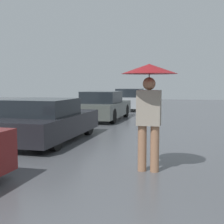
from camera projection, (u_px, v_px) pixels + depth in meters
name	position (u px, v px, depth m)	size (l,w,h in m)	color
pedestrian	(149.00, 90.00, 5.56)	(1.00, 1.00, 1.95)	#9E7051
parked_car_second	(45.00, 121.00, 8.68)	(1.87, 3.90, 1.17)	black
parked_car_third	(103.00, 106.00, 13.76)	(1.72, 3.99, 1.24)	#4C514C
parked_car_farthest	(130.00, 100.00, 19.03)	(1.67, 3.91, 1.26)	#9EA3A8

